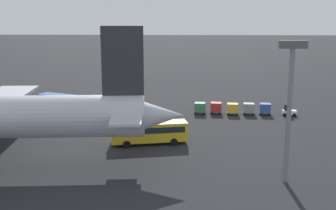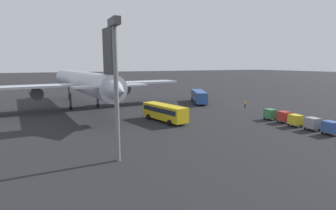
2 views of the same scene
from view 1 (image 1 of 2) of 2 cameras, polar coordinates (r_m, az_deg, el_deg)
ground_plane at (r=82.76m, az=-6.04°, el=-0.25°), size 600.00×600.00×0.00m
shuttle_bus_near at (r=78.96m, az=-13.54°, el=0.32°), size 11.74×7.23×3.24m
shuttle_bus_far at (r=58.58m, az=-2.57°, el=-3.54°), size 10.81×4.84×3.06m
baggage_tug at (r=77.91m, az=16.01°, el=-0.73°), size 2.52×1.85×2.10m
worker_person at (r=82.81m, az=-4.85°, el=0.40°), size 0.38×0.38×1.74m
cargo_cart_blue at (r=77.55m, az=13.02°, el=-0.44°), size 2.18×1.91×2.06m
cargo_cart_grey at (r=77.10m, az=10.88°, el=-0.42°), size 2.18×1.91×2.06m
cargo_cart_yellow at (r=76.45m, az=8.74°, el=-0.44°), size 2.18×1.91×2.06m
cargo_cart_red at (r=76.86m, az=6.52°, el=-0.31°), size 2.18×1.91×2.06m
cargo_cart_green at (r=76.48m, az=4.35°, el=-0.33°), size 2.18×1.91×2.06m
light_pole at (r=45.24m, az=16.19°, el=1.22°), size 2.80×0.70×15.12m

